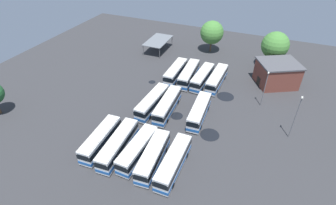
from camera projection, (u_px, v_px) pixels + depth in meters
The scene contains 23 objects.
ground_plane at pixel (167, 112), 58.38m from camera, with size 107.16×107.16×0.00m, color #333335.
bus_row0_slot1 at pixel (176, 72), 69.09m from camera, with size 11.08×2.78×3.50m.
bus_row0_slot2 at pixel (189, 74), 68.18m from camera, with size 11.81×3.31×3.50m.
bus_row0_slot3 at pixel (202, 77), 66.85m from camera, with size 11.17×3.13×3.50m.
bus_row0_slot4 at pixel (217, 79), 66.23m from camera, with size 11.47×2.95×3.50m.
bus_row1_slot1 at pixel (153, 102), 58.14m from camera, with size 11.71×3.09×3.50m.
bus_row1_slot2 at pixel (167, 105), 57.20m from camera, with size 11.69×3.24×3.50m.
bus_row1_slot4 at pixel (199, 111), 55.41m from camera, with size 10.93×3.21×3.50m.
bus_row2_slot0 at pixel (101, 139), 48.56m from camera, with size 10.95×3.22×3.50m.
bus_row2_slot1 at pixel (118, 145), 47.45m from camera, with size 11.80×3.37×3.50m.
bus_row2_slot2 at pixel (138, 149), 46.50m from camera, with size 10.67×2.95×3.50m.
bus_row2_slot3 at pixel (153, 156), 45.16m from camera, with size 10.90×3.50×3.50m.
bus_row2_slot4 at pixel (174, 162), 44.12m from camera, with size 11.24×2.79×3.50m.
depot_building at pixel (277, 73), 66.06m from camera, with size 11.72×12.20×6.01m.
maintenance_shelter at pixel (158, 41), 82.33m from camera, with size 10.84×6.12×3.46m.
lamp_post_mid_lot at pixel (265, 88), 57.57m from camera, with size 0.56×0.28×8.48m.
lamp_post_far_corner at pixel (296, 116), 48.81m from camera, with size 0.56×0.28×9.40m.
tree_northeast at pixel (212, 33), 80.23m from camera, with size 6.98×6.98×9.60m.
tree_south_edge at pixel (275, 45), 71.32m from camera, with size 7.27×7.27×10.23m.
puddle_near_shelter at pixel (210, 135), 52.28m from camera, with size 3.81×3.81×0.01m, color black.
puddle_between_rows at pixel (177, 116), 57.12m from camera, with size 2.67×2.67×0.01m, color black.
puddle_centre_drain at pixel (152, 82), 68.52m from camera, with size 1.79×1.79×0.01m, color black.
puddle_front_lane at pixel (225, 97), 63.14m from camera, with size 4.01×4.01×0.01m, color black.
Camera 1 is at (42.61, 18.18, 35.59)m, focal length 28.45 mm.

